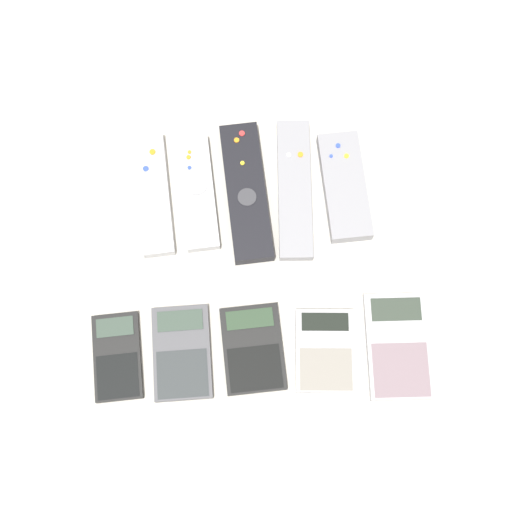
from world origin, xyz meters
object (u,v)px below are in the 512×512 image
remote_2 (246,192)px  remote_4 (344,187)px  calculator_1 (182,353)px  calculator_2 (253,349)px  remote_1 (198,193)px  calculator_3 (325,351)px  calculator_0 (117,357)px  remote_0 (154,195)px  calculator_4 (398,346)px  remote_3 (295,189)px

remote_2 → remote_4: 0.14m
calculator_1 → calculator_2: (0.10, -0.00, -0.00)m
remote_1 → remote_2: 0.07m
calculator_2 → calculator_3: (0.10, -0.01, 0.00)m
remote_1 → calculator_3: 0.29m
remote_4 → calculator_1: (-0.24, -0.23, -0.00)m
remote_4 → calculator_0: 0.40m
remote_0 → remote_4: bearing=-4.9°
remote_1 → calculator_2: 0.24m
remote_1 → calculator_1: remote_1 is taller
calculator_4 → remote_4: bearing=104.5°
remote_3 → calculator_1: (-0.17, -0.23, -0.00)m
calculator_2 → calculator_4: 0.20m
remote_0 → calculator_1: remote_0 is taller
calculator_3 → calculator_4: 0.10m
remote_1 → remote_2: bearing=-7.4°
remote_2 → calculator_3: bearing=-71.7°
calculator_1 → calculator_3: bearing=-3.5°
remote_2 → calculator_4: 0.31m
remote_4 → calculator_2: bearing=-125.5°
remote_2 → calculator_1: remote_2 is taller
remote_3 → calculator_1: bearing=-124.1°
calculator_0 → remote_0: bearing=73.9°
remote_1 → remote_3: size_ratio=0.82×
remote_3 → calculator_1: remote_3 is taller
remote_0 → calculator_4: bearing=-40.0°
remote_2 → remote_4: bearing=-3.4°
remote_0 → calculator_1: bearing=-85.7°
remote_2 → calculator_1: (-0.10, -0.23, -0.00)m
remote_2 → calculator_2: remote_2 is taller
remote_2 → remote_4: same height
remote_3 → calculator_0: size_ratio=1.76×
remote_2 → calculator_0: bearing=-133.4°
remote_4 → calculator_0: size_ratio=1.36×
calculator_1 → calculator_4: 0.30m
calculator_0 → calculator_2: size_ratio=0.99×
remote_1 → remote_3: 0.14m
remote_1 → calculator_4: size_ratio=1.18×
calculator_0 → calculator_2: (0.19, -0.00, 0.00)m
remote_0 → remote_4: (0.28, -0.01, 0.00)m
remote_1 → remote_2: remote_2 is taller
remote_0 → calculator_2: (0.13, -0.23, -0.00)m
remote_3 → calculator_2: bearing=-105.2°
calculator_2 → remote_3: bearing=69.2°
remote_1 → calculator_1: 0.23m
calculator_3 → calculator_0: bearing=-178.1°
remote_3 → calculator_1: size_ratio=1.66×
calculator_0 → calculator_2: 0.19m
remote_4 → calculator_1: size_ratio=1.28×
remote_3 → calculator_4: 0.27m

